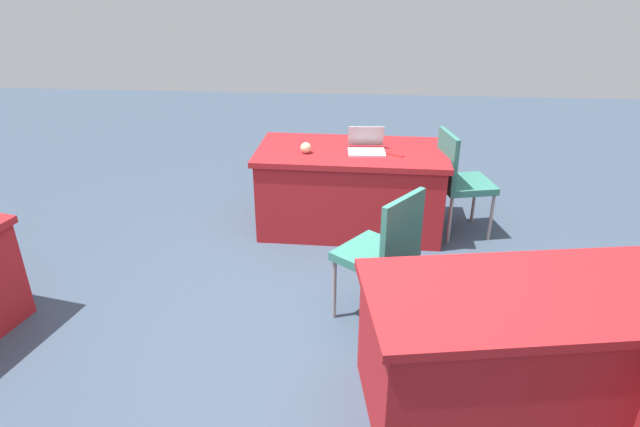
% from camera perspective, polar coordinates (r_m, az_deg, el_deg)
% --- Properties ---
extents(ground_plane, '(14.40, 14.40, 0.00)m').
position_cam_1_polar(ground_plane, '(3.63, -1.77, -13.53)').
color(ground_plane, '#3D4C60').
extents(table_foreground, '(1.70, 0.91, 0.76)m').
position_cam_1_polar(table_foreground, '(4.91, 3.28, 2.67)').
color(table_foreground, '#AD1E23').
rests_on(table_foreground, ground).
extents(table_mid_right, '(1.85, 1.10, 0.76)m').
position_cam_1_polar(table_mid_right, '(3.16, 20.87, -13.49)').
color(table_mid_right, '#AD1E23').
rests_on(table_mid_right, ground).
extents(chair_near_front, '(0.62, 0.62, 0.97)m').
position_cam_1_polar(chair_near_front, '(3.53, 6.85, -3.78)').
color(chair_near_front, '#9E9993').
rests_on(chair_near_front, ground).
extents(chair_tucked_right, '(0.52, 0.52, 0.95)m').
position_cam_1_polar(chair_tucked_right, '(4.89, 14.57, 3.79)').
color(chair_tucked_right, '#9E9993').
rests_on(chair_tucked_right, ground).
extents(laptop_silver, '(0.34, 0.31, 0.21)m').
position_cam_1_polar(laptop_silver, '(4.72, 4.96, 7.06)').
color(laptop_silver, silver).
rests_on(laptop_silver, table_foreground).
extents(yarn_ball, '(0.10, 0.10, 0.10)m').
position_cam_1_polar(yarn_ball, '(4.66, -1.52, 7.01)').
color(yarn_ball, beige).
rests_on(yarn_ball, table_foreground).
extents(scissors_red, '(0.17, 0.12, 0.01)m').
position_cam_1_polar(scissors_red, '(4.67, 7.90, 6.25)').
color(scissors_red, red).
rests_on(scissors_red, table_foreground).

